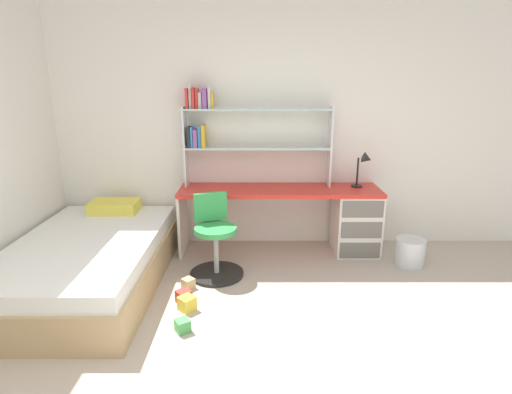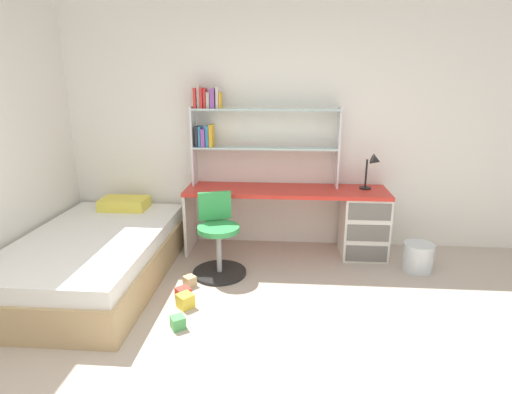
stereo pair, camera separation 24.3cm
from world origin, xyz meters
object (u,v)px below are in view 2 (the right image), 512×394
Objects in this scene: desk_lamp at (373,166)px; bed_platform at (95,256)px; bookshelf_hutch at (243,128)px; toy_block_natural_1 at (190,281)px; toy_block_yellow_3 at (185,301)px; desk at (339,217)px; swivel_chair at (218,243)px; toy_block_red_0 at (183,294)px; toy_block_green_2 at (178,322)px; waste_bin at (418,257)px.

desk_lamp is 2.90m from bed_platform.
bookshelf_hutch is 1.68m from toy_block_natural_1.
desk is at bearing 41.01° from toy_block_yellow_3.
desk is at bearing 24.69° from swivel_chair.
toy_block_red_0 is 0.24m from toy_block_natural_1.
toy_block_red_0 is at bearing -112.66° from swivel_chair.
toy_block_natural_1 is at bearing -5.20° from bed_platform.
desk_lamp is 3.54× the size of toy_block_red_0.
desk_lamp is at bearing 32.74° from toy_block_red_0.
swivel_chair is 7.92× the size of toy_block_green_2.
waste_bin is 2.30m from toy_block_yellow_3.
waste_bin is 2.49× the size of toy_block_yellow_3.
toy_block_natural_1 is (-2.18, -0.49, -0.09)m from waste_bin.
bookshelf_hutch is 1.95m from bed_platform.
bookshelf_hutch reaches higher than desk_lamp.
toy_block_natural_1 is 0.37m from toy_block_yellow_3.
toy_block_green_2 is at bearing -81.38° from toy_block_red_0.
bookshelf_hutch reaches higher than waste_bin.
toy_block_yellow_3 is (0.05, -0.36, 0.01)m from toy_block_natural_1.
bookshelf_hutch is 1.26m from swivel_chair.
bookshelf_hutch reaches higher than toy_block_yellow_3.
bed_platform is 19.32× the size of toy_block_red_0.
bookshelf_hutch is 1.90m from toy_block_yellow_3.
toy_block_natural_1 is at bearing -153.26° from desk_lamp.
toy_block_green_2 is at bearing -84.41° from toy_block_natural_1.
swivel_chair is at bearing 67.34° from toy_block_red_0.
desk is at bearing -172.81° from desk_lamp.
bookshelf_hutch is 2.21m from waste_bin.
toy_block_yellow_3 is at bearing -104.28° from bookshelf_hutch.
toy_block_red_0 is at bearing -142.82° from desk.
desk reaches higher than toy_block_green_2.
toy_block_yellow_3 is at bearing -105.04° from swivel_chair.
toy_block_yellow_3 is (-1.39, -1.21, -0.35)m from desk.
toy_block_red_0 is 0.13m from toy_block_yellow_3.
desk is 22.44× the size of toy_block_natural_1.
bed_platform reaches higher than waste_bin.
bed_platform is 21.15× the size of toy_block_green_2.
swivel_chair is (-1.22, -0.56, -0.10)m from desk.
toy_block_green_2 is (-2.12, -1.15, -0.09)m from waste_bin.
toy_block_natural_1 is (0.92, -0.08, -0.18)m from bed_platform.
desk_lamp is at bearing 16.72° from bed_platform.
swivel_chair is 2.67× the size of waste_bin.
toy_block_natural_1 is at bearing 95.59° from toy_block_green_2.
desk_lamp is 3.25× the size of toy_block_yellow_3.
swivel_chair is at bearing 52.14° from toy_block_natural_1.
desk_lamp is 1.31× the size of waste_bin.
swivel_chair is 1.00m from toy_block_green_2.
desk is 1.40m from bookshelf_hutch.
bed_platform reaches higher than toy_block_red_0.
waste_bin is (0.42, -0.40, -0.83)m from desk_lamp.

